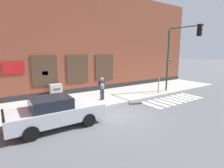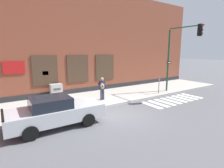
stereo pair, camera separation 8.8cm
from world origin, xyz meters
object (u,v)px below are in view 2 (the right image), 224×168
(parking_meter, at_px, (159,83))
(red_car, at_px, (55,112))
(traffic_light, at_px, (180,48))
(busker, at_px, (102,87))
(utility_box, at_px, (56,91))

(parking_meter, bearing_deg, red_car, -169.95)
(traffic_light, bearing_deg, busker, 166.13)
(red_car, distance_m, utility_box, 5.45)
(red_car, height_order, parking_meter, parking_meter)
(parking_meter, bearing_deg, utility_box, 155.34)
(utility_box, bearing_deg, busker, -45.94)
(traffic_light, height_order, utility_box, traffic_light)
(red_car, distance_m, parking_meter, 9.48)
(busker, bearing_deg, traffic_light, -13.87)
(busker, xyz_separation_m, utility_box, (-2.63, 2.72, -0.43))
(traffic_light, bearing_deg, red_car, -175.35)
(red_car, relative_size, parking_meter, 3.21)
(busker, xyz_separation_m, traffic_light, (6.60, -1.63, 2.88))
(parking_meter, bearing_deg, traffic_light, -28.11)
(red_car, distance_m, traffic_light, 11.28)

